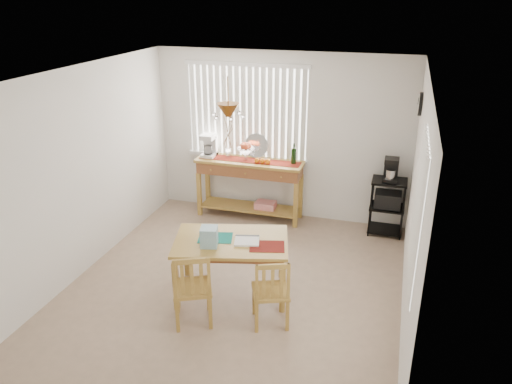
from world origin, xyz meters
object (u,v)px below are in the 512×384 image
(chair_right, at_px, (271,292))
(chair_left, at_px, (192,289))
(wire_cart, at_px, (388,202))
(dining_table, at_px, (231,246))
(sideboard, at_px, (250,175))
(cart_items, at_px, (391,170))

(chair_right, bearing_deg, chair_left, -165.27)
(chair_right, bearing_deg, wire_cart, 67.66)
(wire_cart, relative_size, chair_left, 0.96)
(dining_table, relative_size, chair_right, 1.78)
(dining_table, bearing_deg, sideboard, 101.27)
(chair_left, height_order, chair_right, chair_left)
(wire_cart, distance_m, chair_right, 2.85)
(sideboard, distance_m, chair_left, 2.86)
(wire_cart, height_order, chair_right, wire_cart)
(cart_items, bearing_deg, dining_table, -128.08)
(chair_right, bearing_deg, dining_table, 142.14)
(wire_cart, distance_m, chair_left, 3.42)
(cart_items, bearing_deg, sideboard, -179.55)
(sideboard, distance_m, chair_right, 2.84)
(sideboard, relative_size, chair_right, 2.02)
(wire_cart, xyz_separation_m, chair_right, (-1.08, -2.63, -0.10))
(dining_table, xyz_separation_m, chair_left, (-0.20, -0.69, -0.19))
(chair_left, bearing_deg, wire_cart, 56.28)
(dining_table, bearing_deg, chair_right, -37.86)
(sideboard, bearing_deg, wire_cart, 0.21)
(cart_items, bearing_deg, wire_cart, -90.00)
(sideboard, bearing_deg, chair_left, -85.51)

